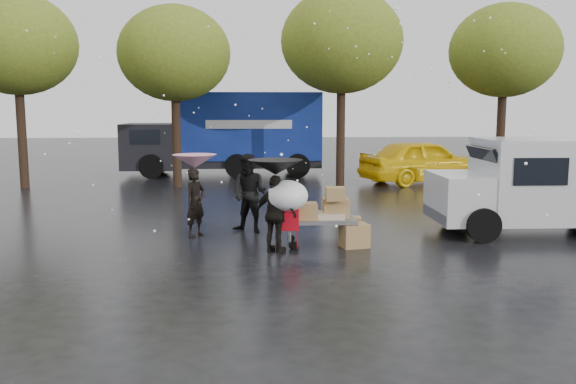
{
  "coord_description": "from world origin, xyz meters",
  "views": [
    {
      "loc": [
        -0.56,
        -12.34,
        2.96
      ],
      "look_at": [
        0.11,
        1.0,
        1.06
      ],
      "focal_mm": 38.0,
      "sensor_mm": 36.0,
      "label": 1
    }
  ],
  "objects_px": {
    "shopping_cart": "(287,200)",
    "yellow_taxi": "(423,161)",
    "vendor_cart": "(324,212)",
    "white_van": "(546,183)",
    "blue_truck": "(230,134)",
    "person_black": "(276,214)",
    "person_pink": "(196,202)"
  },
  "relations": [
    {
      "from": "blue_truck",
      "to": "yellow_taxi",
      "type": "bearing_deg",
      "value": -22.63
    },
    {
      "from": "person_pink",
      "to": "shopping_cart",
      "type": "distance_m",
      "value": 2.55
    },
    {
      "from": "person_pink",
      "to": "blue_truck",
      "type": "height_order",
      "value": "blue_truck"
    },
    {
      "from": "person_pink",
      "to": "blue_truck",
      "type": "distance_m",
      "value": 12.44
    },
    {
      "from": "vendor_cart",
      "to": "white_van",
      "type": "distance_m",
      "value": 5.43
    },
    {
      "from": "vendor_cart",
      "to": "white_van",
      "type": "bearing_deg",
      "value": 11.39
    },
    {
      "from": "person_pink",
      "to": "shopping_cart",
      "type": "xyz_separation_m",
      "value": [
        2.01,
        -1.54,
        0.29
      ]
    },
    {
      "from": "white_van",
      "to": "shopping_cart",
      "type": "bearing_deg",
      "value": -165.87
    },
    {
      "from": "blue_truck",
      "to": "yellow_taxi",
      "type": "xyz_separation_m",
      "value": [
        7.53,
        -3.14,
        -0.91
      ]
    },
    {
      "from": "white_van",
      "to": "yellow_taxi",
      "type": "distance_m",
      "value": 9.27
    },
    {
      "from": "vendor_cart",
      "to": "yellow_taxi",
      "type": "height_order",
      "value": "yellow_taxi"
    },
    {
      "from": "vendor_cart",
      "to": "shopping_cart",
      "type": "height_order",
      "value": "shopping_cart"
    },
    {
      "from": "person_black",
      "to": "blue_truck",
      "type": "distance_m",
      "value": 14.16
    },
    {
      "from": "person_black",
      "to": "white_van",
      "type": "xyz_separation_m",
      "value": [
        6.35,
        1.65,
        0.37
      ]
    },
    {
      "from": "vendor_cart",
      "to": "blue_truck",
      "type": "xyz_separation_m",
      "value": [
        -2.57,
        13.47,
        1.03
      ]
    },
    {
      "from": "blue_truck",
      "to": "person_pink",
      "type": "bearing_deg",
      "value": -91.11
    },
    {
      "from": "person_black",
      "to": "white_van",
      "type": "distance_m",
      "value": 6.57
    },
    {
      "from": "person_black",
      "to": "yellow_taxi",
      "type": "relative_size",
      "value": 0.32
    },
    {
      "from": "person_black",
      "to": "vendor_cart",
      "type": "relative_size",
      "value": 1.04
    },
    {
      "from": "person_pink",
      "to": "white_van",
      "type": "height_order",
      "value": "white_van"
    },
    {
      "from": "vendor_cart",
      "to": "blue_truck",
      "type": "bearing_deg",
      "value": 100.82
    },
    {
      "from": "vendor_cart",
      "to": "yellow_taxi",
      "type": "xyz_separation_m",
      "value": [
        4.96,
        10.33,
        0.12
      ]
    },
    {
      "from": "person_pink",
      "to": "person_black",
      "type": "height_order",
      "value": "person_black"
    },
    {
      "from": "person_pink",
      "to": "white_van",
      "type": "xyz_separation_m",
      "value": [
        8.12,
        0.0,
        0.38
      ]
    },
    {
      "from": "person_pink",
      "to": "vendor_cart",
      "type": "xyz_separation_m",
      "value": [
        2.81,
        -1.07,
        -0.05
      ]
    },
    {
      "from": "vendor_cart",
      "to": "white_van",
      "type": "height_order",
      "value": "white_van"
    },
    {
      "from": "person_pink",
      "to": "yellow_taxi",
      "type": "bearing_deg",
      "value": -2.46
    },
    {
      "from": "shopping_cart",
      "to": "person_black",
      "type": "bearing_deg",
      "value": -154.96
    },
    {
      "from": "white_van",
      "to": "yellow_taxi",
      "type": "xyz_separation_m",
      "value": [
        -0.35,
        9.26,
        -0.32
      ]
    },
    {
      "from": "person_black",
      "to": "shopping_cart",
      "type": "relative_size",
      "value": 1.08
    },
    {
      "from": "shopping_cart",
      "to": "yellow_taxi",
      "type": "xyz_separation_m",
      "value": [
        5.76,
        10.79,
        -0.22
      ]
    },
    {
      "from": "yellow_taxi",
      "to": "person_black",
      "type": "bearing_deg",
      "value": 132.66
    }
  ]
}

